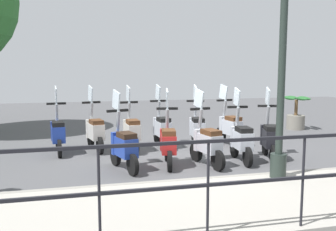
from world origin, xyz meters
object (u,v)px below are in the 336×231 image
object	(u,v)px
scooter_far_2	(162,128)
scooter_far_3	(132,131)
lamp_post_near	(282,69)
scooter_far_0	(230,127)
scooter_far_4	(95,131)
scooter_far_5	(58,133)
scooter_near_1	(241,139)
scooter_far_1	(197,128)
scooter_near_3	(168,142)
potted_palm	(296,115)
scooter_near_2	(207,142)
scooter_near_0	(270,137)
scooter_near_4	(124,146)

from	to	relation	value
scooter_far_2	scooter_far_3	size ratio (longest dim) A/B	1.00
lamp_post_near	scooter_far_3	world-z (taller)	lamp_post_near
scooter_far_0	scooter_far_4	size ratio (longest dim) A/B	1.00
scooter_far_2	lamp_post_near	bearing A→B (deg)	-164.98
scooter_far_3	scooter_far_5	distance (m)	1.68
scooter_near_1	scooter_far_3	bearing A→B (deg)	57.60
scooter_far_1	scooter_far_4	xyz separation A→B (m)	(0.23, 2.46, 0.00)
scooter_far_0	scooter_far_1	size ratio (longest dim) A/B	1.00
scooter_near_3	scooter_far_4	world-z (taller)	same
potted_palm	scooter_far_5	xyz separation A→B (m)	(-1.73, 7.21, 0.04)
scooter_far_4	scooter_far_5	distance (m)	0.84
scooter_near_2	scooter_far_4	xyz separation A→B (m)	(1.95, 2.10, 0.00)
potted_palm	scooter_far_3	xyz separation A→B (m)	(-1.82, 5.53, 0.04)
lamp_post_near	scooter_near_1	bearing A→B (deg)	-2.97
scooter_near_3	scooter_far_5	distance (m)	2.73
scooter_near_0	scooter_far_3	size ratio (longest dim) A/B	1.00
scooter_far_3	scooter_near_4	bearing A→B (deg)	162.40
scooter_near_3	scooter_far_0	world-z (taller)	same
scooter_far_1	scooter_far_3	size ratio (longest dim) A/B	1.00
lamp_post_near	scooter_far_3	bearing A→B (deg)	31.45
lamp_post_near	scooter_near_4	xyz separation A→B (m)	(1.56, 2.37, -1.46)
scooter_far_3	scooter_far_4	xyz separation A→B (m)	(0.21, 0.84, 0.00)
potted_palm	scooter_near_4	world-z (taller)	scooter_near_4
scooter_far_0	scooter_far_2	distance (m)	1.72
scooter_near_0	scooter_near_4	size ratio (longest dim) A/B	1.00
scooter_near_1	scooter_near_4	bearing A→B (deg)	97.10
scooter_near_3	potted_palm	bearing A→B (deg)	-46.13
lamp_post_near	scooter_near_3	xyz separation A→B (m)	(1.68, 1.47, -1.46)
scooter_near_1	scooter_far_5	distance (m)	4.11
scooter_near_3	scooter_far_1	world-z (taller)	same
scooter_near_2	scooter_far_1	size ratio (longest dim) A/B	1.00
scooter_near_2	scooter_near_3	bearing A→B (deg)	63.89
scooter_near_3	scooter_far_5	world-z (taller)	same
lamp_post_near	scooter_far_3	xyz separation A→B (m)	(3.23, 1.98, -1.46)
scooter_far_0	scooter_far_4	world-z (taller)	same
lamp_post_near	scooter_near_2	xyz separation A→B (m)	(1.50, 0.72, -1.46)
scooter_near_1	scooter_far_2	size ratio (longest dim) A/B	1.00
lamp_post_near	scooter_far_1	distance (m)	3.54
scooter_far_0	scooter_far_3	bearing A→B (deg)	79.59
scooter_near_1	scooter_far_1	xyz separation A→B (m)	(1.58, 0.45, 0.00)
scooter_near_1	potted_palm	bearing A→B (deg)	-39.89
scooter_near_1	scooter_far_2	world-z (taller)	same
lamp_post_near	potted_palm	bearing A→B (deg)	-35.11
scooter_near_2	scooter_far_1	distance (m)	1.75
scooter_far_0	scooter_far_2	size ratio (longest dim) A/B	1.00
lamp_post_near	potted_palm	distance (m)	6.36
scooter_far_0	scooter_far_1	world-z (taller)	same
scooter_near_4	scooter_far_1	xyz separation A→B (m)	(1.65, -2.01, 0.00)
potted_palm	scooter_far_5	bearing A→B (deg)	103.50
scooter_far_2	scooter_far_4	bearing A→B (deg)	85.57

